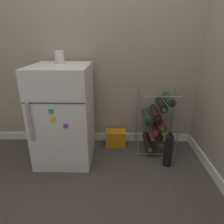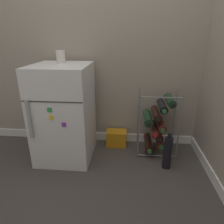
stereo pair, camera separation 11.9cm
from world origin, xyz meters
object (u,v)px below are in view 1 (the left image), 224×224
(mini_fridge, at_px, (64,114))
(soda_box, at_px, (116,138))
(fridge_top_cup, at_px, (60,57))
(wine_rack, at_px, (156,123))
(loose_bottle_floor, at_px, (168,150))

(mini_fridge, distance_m, soda_box, 0.65)
(soda_box, xyz_separation_m, fridge_top_cup, (-0.50, -0.14, 0.88))
(fridge_top_cup, bearing_deg, mini_fridge, -79.45)
(mini_fridge, height_order, wine_rack, mini_fridge)
(soda_box, xyz_separation_m, loose_bottle_floor, (0.49, -0.36, 0.07))
(wine_rack, height_order, soda_box, wine_rack)
(loose_bottle_floor, bearing_deg, fridge_top_cup, 167.20)
(mini_fridge, relative_size, wine_rack, 1.40)
(wine_rack, xyz_separation_m, soda_box, (-0.41, 0.10, -0.23))
(fridge_top_cup, bearing_deg, loose_bottle_floor, -12.80)
(mini_fridge, relative_size, soda_box, 4.20)
(soda_box, bearing_deg, wine_rack, -13.63)
(mini_fridge, height_order, fridge_top_cup, fridge_top_cup)
(mini_fridge, xyz_separation_m, wine_rack, (0.89, 0.12, -0.14))
(wine_rack, xyz_separation_m, fridge_top_cup, (-0.91, -0.04, 0.64))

